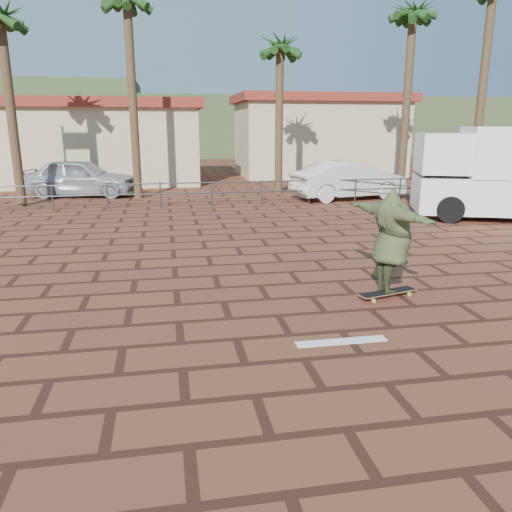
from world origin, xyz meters
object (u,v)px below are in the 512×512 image
(car_silver, at_px, (80,178))
(car_white, at_px, (349,180))
(longboard, at_px, (388,293))
(campervan, at_px, (510,171))
(skateboarder, at_px, (391,241))

(car_silver, height_order, car_white, car_silver)
(longboard, xyz_separation_m, campervan, (7.52, 7.02, 1.53))
(skateboarder, height_order, campervan, campervan)
(longboard, xyz_separation_m, car_silver, (-7.79, 15.47, 0.75))
(longboard, bearing_deg, car_silver, 101.28)
(campervan, bearing_deg, skateboarder, -116.78)
(skateboarder, bearing_deg, campervan, -58.88)
(longboard, xyz_separation_m, car_white, (3.84, 12.47, 0.72))
(longboard, relative_size, car_white, 0.25)
(skateboarder, relative_size, campervan, 0.37)
(car_silver, bearing_deg, car_white, -94.03)
(skateboarder, distance_m, car_silver, 17.32)
(skateboarder, xyz_separation_m, campervan, (7.52, 7.02, 0.55))
(car_white, bearing_deg, campervan, -156.75)
(campervan, relative_size, car_silver, 1.29)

